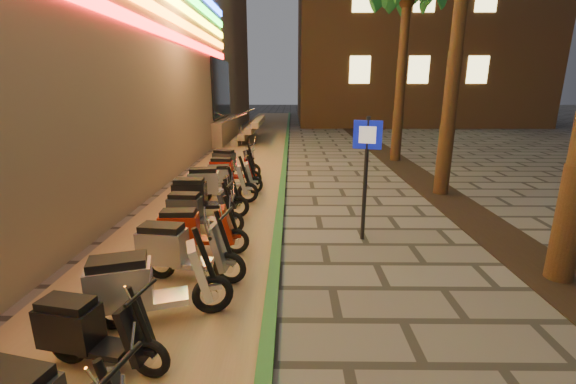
{
  "coord_description": "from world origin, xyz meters",
  "views": [
    {
      "loc": [
        -0.62,
        -3.55,
        2.95
      ],
      "look_at": [
        -0.68,
        2.77,
        1.2
      ],
      "focal_mm": 24.0,
      "sensor_mm": 36.0,
      "label": 1
    }
  ],
  "objects_px": {
    "scooter_8": "(196,211)",
    "scooter_11": "(228,178)",
    "scooter_4": "(88,331)",
    "scooter_10": "(215,184)",
    "scooter_9": "(201,196)",
    "scooter_5": "(144,286)",
    "scooter_7": "(193,230)",
    "scooter_12": "(229,170)",
    "pedestrian_sign": "(366,162)",
    "scooter_13": "(231,162)",
    "scooter_6": "(179,250)"
  },
  "relations": [
    {
      "from": "scooter_5",
      "to": "scooter_9",
      "type": "height_order",
      "value": "scooter_5"
    },
    {
      "from": "scooter_5",
      "to": "scooter_13",
      "type": "height_order",
      "value": "scooter_5"
    },
    {
      "from": "scooter_10",
      "to": "scooter_11",
      "type": "xyz_separation_m",
      "value": [
        0.18,
        0.9,
        -0.06
      ]
    },
    {
      "from": "scooter_8",
      "to": "scooter_13",
      "type": "distance_m",
      "value": 5.07
    },
    {
      "from": "scooter_10",
      "to": "scooter_4",
      "type": "bearing_deg",
      "value": -99.35
    },
    {
      "from": "pedestrian_sign",
      "to": "scooter_6",
      "type": "bearing_deg",
      "value": -134.01
    },
    {
      "from": "scooter_9",
      "to": "scooter_5",
      "type": "bearing_deg",
      "value": -88.37
    },
    {
      "from": "scooter_10",
      "to": "scooter_13",
      "type": "bearing_deg",
      "value": 83.18
    },
    {
      "from": "scooter_6",
      "to": "scooter_7",
      "type": "relative_size",
      "value": 1.07
    },
    {
      "from": "pedestrian_sign",
      "to": "scooter_6",
      "type": "xyz_separation_m",
      "value": [
        -3.14,
        -1.71,
        -1.05
      ]
    },
    {
      "from": "scooter_5",
      "to": "scooter_7",
      "type": "distance_m",
      "value": 2.1
    },
    {
      "from": "pedestrian_sign",
      "to": "scooter_13",
      "type": "bearing_deg",
      "value": 139.86
    },
    {
      "from": "scooter_12",
      "to": "scooter_5",
      "type": "bearing_deg",
      "value": -84.61
    },
    {
      "from": "scooter_4",
      "to": "scooter_13",
      "type": "xyz_separation_m",
      "value": [
        0.13,
        9.04,
        0.06
      ]
    },
    {
      "from": "scooter_7",
      "to": "scooter_9",
      "type": "relative_size",
      "value": 0.92
    },
    {
      "from": "scooter_4",
      "to": "scooter_9",
      "type": "bearing_deg",
      "value": 100.62
    },
    {
      "from": "scooter_4",
      "to": "scooter_12",
      "type": "height_order",
      "value": "scooter_12"
    },
    {
      "from": "scooter_4",
      "to": "scooter_13",
      "type": "height_order",
      "value": "scooter_13"
    },
    {
      "from": "pedestrian_sign",
      "to": "scooter_5",
      "type": "relative_size",
      "value": 1.38
    },
    {
      "from": "scooter_5",
      "to": "scooter_9",
      "type": "bearing_deg",
      "value": 75.45
    },
    {
      "from": "scooter_11",
      "to": "scooter_10",
      "type": "bearing_deg",
      "value": -111.2
    },
    {
      "from": "scooter_10",
      "to": "scooter_12",
      "type": "relative_size",
      "value": 1.13
    },
    {
      "from": "scooter_7",
      "to": "scooter_8",
      "type": "distance_m",
      "value": 1.1
    },
    {
      "from": "pedestrian_sign",
      "to": "scooter_8",
      "type": "relative_size",
      "value": 1.54
    },
    {
      "from": "scooter_11",
      "to": "scooter_13",
      "type": "distance_m",
      "value": 2.17
    },
    {
      "from": "scooter_7",
      "to": "scooter_12",
      "type": "bearing_deg",
      "value": 88.47
    },
    {
      "from": "scooter_10",
      "to": "scooter_9",
      "type": "bearing_deg",
      "value": -102.52
    },
    {
      "from": "scooter_6",
      "to": "scooter_12",
      "type": "height_order",
      "value": "scooter_6"
    },
    {
      "from": "scooter_8",
      "to": "scooter_10",
      "type": "distance_m",
      "value": 2.01
    },
    {
      "from": "scooter_6",
      "to": "scooter_9",
      "type": "xyz_separation_m",
      "value": [
        -0.32,
        2.95,
        0.01
      ]
    },
    {
      "from": "scooter_6",
      "to": "scooter_4",
      "type": "bearing_deg",
      "value": -94.3
    },
    {
      "from": "scooter_7",
      "to": "scooter_9",
      "type": "distance_m",
      "value": 2.03
    },
    {
      "from": "scooter_10",
      "to": "scooter_12",
      "type": "height_order",
      "value": "scooter_10"
    },
    {
      "from": "scooter_8",
      "to": "scooter_11",
      "type": "bearing_deg",
      "value": 90.51
    },
    {
      "from": "scooter_5",
      "to": "scooter_6",
      "type": "relative_size",
      "value": 1.04
    },
    {
      "from": "scooter_9",
      "to": "scooter_13",
      "type": "relative_size",
      "value": 1.04
    },
    {
      "from": "pedestrian_sign",
      "to": "scooter_10",
      "type": "xyz_separation_m",
      "value": [
        -3.38,
        2.31,
        -1.02
      ]
    },
    {
      "from": "scooter_4",
      "to": "scooter_5",
      "type": "xyz_separation_m",
      "value": [
        0.3,
        0.8,
        0.09
      ]
    },
    {
      "from": "scooter_4",
      "to": "scooter_11",
      "type": "distance_m",
      "value": 6.89
    },
    {
      "from": "scooter_5",
      "to": "scooter_11",
      "type": "xyz_separation_m",
      "value": [
        0.06,
        6.08,
        -0.06
      ]
    },
    {
      "from": "scooter_9",
      "to": "pedestrian_sign",
      "type": "bearing_deg",
      "value": -21.03
    },
    {
      "from": "scooter_4",
      "to": "scooter_10",
      "type": "relative_size",
      "value": 0.83
    },
    {
      "from": "scooter_9",
      "to": "scooter_11",
      "type": "distance_m",
      "value": 2.0
    },
    {
      "from": "pedestrian_sign",
      "to": "scooter_9",
      "type": "bearing_deg",
      "value": 177.77
    },
    {
      "from": "scooter_4",
      "to": "scooter_5",
      "type": "relative_size",
      "value": 0.84
    },
    {
      "from": "scooter_8",
      "to": "scooter_11",
      "type": "xyz_separation_m",
      "value": [
        0.17,
        2.91,
        -0.0
      ]
    },
    {
      "from": "scooter_7",
      "to": "scooter_12",
      "type": "relative_size",
      "value": 1.0
    },
    {
      "from": "scooter_7",
      "to": "scooter_9",
      "type": "height_order",
      "value": "scooter_9"
    },
    {
      "from": "scooter_11",
      "to": "pedestrian_sign",
      "type": "bearing_deg",
      "value": -54.98
    },
    {
      "from": "pedestrian_sign",
      "to": "scooter_4",
      "type": "xyz_separation_m",
      "value": [
        -3.55,
        -3.66,
        -1.11
      ]
    }
  ]
}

